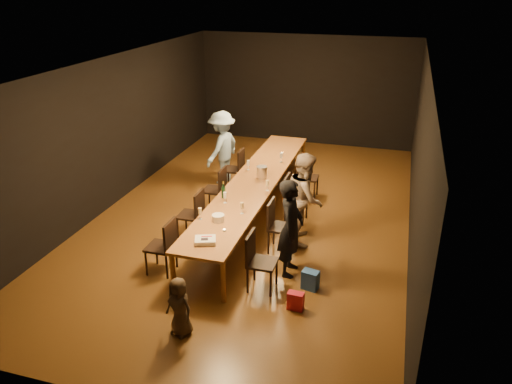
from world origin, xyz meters
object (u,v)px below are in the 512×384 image
(chair_left_2, at_px, (214,189))
(chair_right_1, at_px, (281,227))
(table, at_px, (254,183))
(ice_bucket, at_px, (262,172))
(chair_left_0, at_px, (160,246))
(chair_left_1, at_px, (190,214))
(chair_right_0, at_px, (262,262))
(man_blue, at_px, (222,148))
(champagne_bottle, at_px, (223,190))
(chair_right_3, at_px, (308,177))
(plate_stack, at_px, (218,218))
(child, at_px, (179,307))
(birthday_cake, at_px, (205,240))
(woman_birthday, at_px, (291,228))
(woman_tan, at_px, (305,198))
(chair_left_3, at_px, (233,169))
(chair_right_2, at_px, (296,199))

(chair_left_2, bearing_deg, chair_right_1, -125.22)
(table, distance_m, ice_bucket, 0.28)
(table, xyz_separation_m, chair_left_0, (-0.85, -2.40, -0.24))
(chair_left_0, xyz_separation_m, chair_left_1, (0.00, 1.20, 0.00))
(chair_right_0, relative_size, ice_bucket, 3.93)
(man_blue, relative_size, champagne_bottle, 5.35)
(chair_right_3, height_order, man_blue, man_blue)
(chair_right_0, relative_size, chair_left_2, 1.00)
(chair_right_3, height_order, plate_stack, chair_right_3)
(champagne_bottle, bearing_deg, chair_right_3, 61.69)
(table, distance_m, child, 3.73)
(child, bearing_deg, birthday_cake, 113.24)
(plate_stack, bearing_deg, champagne_bottle, 104.51)
(table, xyz_separation_m, chair_left_2, (-0.85, 0.00, -0.24))
(woman_birthday, xyz_separation_m, champagne_bottle, (-1.45, 0.91, 0.10))
(chair_right_1, relative_size, man_blue, 0.55)
(woman_tan, height_order, champagne_bottle, woman_tan)
(man_blue, distance_m, child, 5.38)
(woman_birthday, bearing_deg, chair_left_1, 70.82)
(chair_left_3, bearing_deg, chair_left_0, -180.00)
(ice_bucket, bearing_deg, chair_left_1, -124.10)
(table, bearing_deg, woman_tan, -30.90)
(champagne_bottle, bearing_deg, chair_left_2, 120.72)
(table, relative_size, chair_left_0, 6.45)
(table, height_order, champagne_bottle, champagne_bottle)
(chair_right_3, bearing_deg, table, -35.31)
(chair_left_1, distance_m, woman_birthday, 2.13)
(table, height_order, chair_right_3, chair_right_3)
(child, height_order, birthday_cake, child)
(woman_tan, xyz_separation_m, birthday_cake, (-1.15, -1.87, -0.04))
(chair_right_2, xyz_separation_m, woman_tan, (0.30, -0.69, 0.36))
(birthday_cake, xyz_separation_m, ice_bucket, (0.10, 2.76, 0.08))
(man_blue, distance_m, ice_bucket, 1.83)
(chair_right_1, distance_m, plate_stack, 1.16)
(chair_right_0, xyz_separation_m, chair_left_3, (-1.70, 3.60, 0.00))
(chair_left_3, bearing_deg, chair_right_2, -125.22)
(plate_stack, bearing_deg, chair_right_0, -31.84)
(table, distance_m, chair_left_2, 0.88)
(chair_left_0, relative_size, man_blue, 0.55)
(chair_right_0, relative_size, chair_left_3, 1.00)
(woman_tan, bearing_deg, plate_stack, 123.42)
(table, bearing_deg, chair_right_1, -54.69)
(chair_left_2, bearing_deg, man_blue, 13.47)
(birthday_cake, bearing_deg, table, 69.60)
(chair_right_1, xyz_separation_m, chair_left_1, (-1.70, 0.00, 0.00))
(table, bearing_deg, chair_left_3, 125.31)
(table, bearing_deg, woman_birthday, -57.93)
(chair_right_3, height_order, chair_left_2, same)
(woman_tan, bearing_deg, table, 49.21)
(chair_right_0, bearing_deg, table, -160.50)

